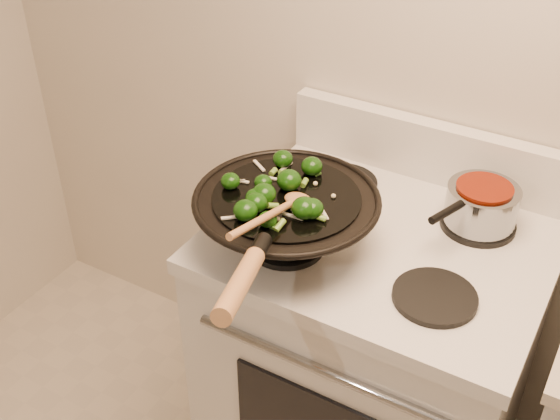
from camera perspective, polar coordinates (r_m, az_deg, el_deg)
The scene contains 5 objects.
stove at distance 1.98m, azimuth 7.33°, elevation -12.44°, with size 0.78×0.67×1.08m.
wok at distance 1.57m, azimuth 0.48°, elevation -0.69°, with size 0.42×0.68×0.23m.
stirfry at distance 1.52m, azimuth -0.22°, elevation 1.44°, with size 0.28×0.28×0.05m.
wooden_spoon at distance 1.46m, azimuth 0.01°, elevation 0.07°, with size 0.06×0.28×0.08m.
saucepan at distance 1.72m, azimuth 16.03°, elevation 0.42°, with size 0.17×0.27×0.10m.
Camera 1 is at (0.19, -0.09, 1.93)m, focal length 45.00 mm.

